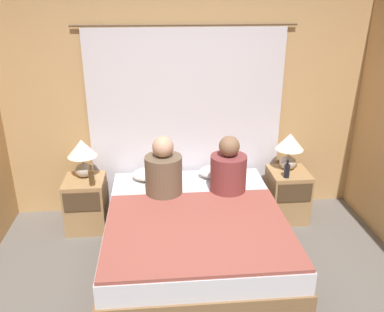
# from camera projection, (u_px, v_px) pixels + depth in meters

# --- Properties ---
(wall_back) EXTENTS (4.03, 0.06, 2.50)m
(wall_back) POSITION_uv_depth(u_px,v_px,m) (186.00, 103.00, 4.44)
(wall_back) COLOR tan
(wall_back) RESTS_ON ground_plane
(curtain_panel) EXTENTS (2.30, 0.02, 2.09)m
(curtain_panel) POSITION_uv_depth(u_px,v_px,m) (186.00, 123.00, 4.46)
(curtain_panel) COLOR silver
(curtain_panel) RESTS_ON ground_plane
(bed) EXTENTS (1.64, 1.92, 0.50)m
(bed) POSITION_uv_depth(u_px,v_px,m) (195.00, 236.00, 3.83)
(bed) COLOR olive
(bed) RESTS_ON ground_plane
(nightstand_left) EXTENTS (0.41, 0.45, 0.56)m
(nightstand_left) POSITION_uv_depth(u_px,v_px,m) (86.00, 203.00, 4.34)
(nightstand_left) COLOR #A87F51
(nightstand_left) RESTS_ON ground_plane
(nightstand_right) EXTENTS (0.41, 0.45, 0.56)m
(nightstand_right) POSITION_uv_depth(u_px,v_px,m) (287.00, 195.00, 4.53)
(nightstand_right) COLOR #A87F51
(nightstand_right) RESTS_ON ground_plane
(lamp_left) EXTENTS (0.31, 0.31, 0.41)m
(lamp_left) POSITION_uv_depth(u_px,v_px,m) (82.00, 153.00, 4.21)
(lamp_left) COLOR #B2A899
(lamp_left) RESTS_ON nightstand_left
(lamp_right) EXTENTS (0.31, 0.31, 0.41)m
(lamp_right) POSITION_uv_depth(u_px,v_px,m) (289.00, 146.00, 4.39)
(lamp_right) COLOR #B2A899
(lamp_right) RESTS_ON nightstand_right
(pillow_left) EXTENTS (0.49, 0.32, 0.12)m
(pillow_left) POSITION_uv_depth(u_px,v_px,m) (155.00, 174.00, 4.38)
(pillow_left) COLOR silver
(pillow_left) RESTS_ON bed
(pillow_right) EXTENTS (0.49, 0.32, 0.12)m
(pillow_right) POSITION_uv_depth(u_px,v_px,m) (221.00, 171.00, 4.44)
(pillow_right) COLOR silver
(pillow_right) RESTS_ON bed
(blanket_on_bed) EXTENTS (1.58, 1.29, 0.03)m
(blanket_on_bed) POSITION_uv_depth(u_px,v_px,m) (198.00, 229.00, 3.46)
(blanket_on_bed) COLOR #994C42
(blanket_on_bed) RESTS_ON bed
(person_left_in_bed) EXTENTS (0.37, 0.37, 0.62)m
(person_left_in_bed) POSITION_uv_depth(u_px,v_px,m) (164.00, 172.00, 3.98)
(person_left_in_bed) COLOR brown
(person_left_in_bed) RESTS_ON bed
(person_right_in_bed) EXTENTS (0.36, 0.36, 0.60)m
(person_right_in_bed) POSITION_uv_depth(u_px,v_px,m) (228.00, 170.00, 4.03)
(person_right_in_bed) COLOR brown
(person_right_in_bed) RESTS_ON bed
(beer_bottle_on_left_stand) EXTENTS (0.06, 0.06, 0.22)m
(beer_bottle_on_left_stand) POSITION_uv_depth(u_px,v_px,m) (92.00, 177.00, 4.09)
(beer_bottle_on_left_stand) COLOR #513819
(beer_bottle_on_left_stand) RESTS_ON nightstand_left
(beer_bottle_on_right_stand) EXTENTS (0.06, 0.06, 0.20)m
(beer_bottle_on_right_stand) POSITION_uv_depth(u_px,v_px,m) (287.00, 171.00, 4.26)
(beer_bottle_on_right_stand) COLOR black
(beer_bottle_on_right_stand) RESTS_ON nightstand_right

